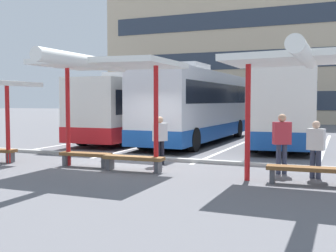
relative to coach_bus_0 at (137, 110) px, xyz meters
name	(u,v)px	position (x,y,z in m)	size (l,w,h in m)	color
ground_plane	(135,162)	(3.66, -7.38, -1.60)	(160.00, 160.00, 0.00)	slate
terminal_building	(280,49)	(3.69, 26.84, 6.06)	(33.84, 15.48, 18.06)	#C6B293
coach_bus_0	(137,110)	(0.00, 0.00, 0.00)	(2.82, 10.37, 3.46)	silver
coach_bus_1	(197,106)	(3.40, -0.06, 0.20)	(2.68, 10.80, 3.83)	silver
coach_bus_2	(287,108)	(7.65, 0.82, 0.14)	(3.33, 11.01, 3.72)	silver
lane_stripe_0	(102,139)	(-2.11, -0.13, -1.60)	(0.16, 14.00, 0.01)	white
lane_stripe_1	(166,141)	(1.74, -0.13, -1.60)	(0.16, 14.00, 0.01)	white
lane_stripe_2	(240,144)	(5.58, -0.13, -1.60)	(0.16, 14.00, 0.01)	white
lane_stripe_3	(325,148)	(9.42, -0.13, -1.60)	(0.16, 14.00, 0.01)	white
waiting_shelter_1	(105,66)	(3.55, -9.09, 1.52)	(4.11, 4.74, 3.36)	red
bench_2	(86,156)	(2.65, -8.82, -1.27)	(1.72, 0.51, 0.45)	brown
bench_3	(134,160)	(4.45, -9.01, -1.26)	(1.89, 0.49, 0.45)	brown
waiting_shelter_2	(308,61)	(9.34, -9.37, 1.44)	(3.96, 4.45, 3.28)	red
bench_4	(306,171)	(9.34, -9.10, -1.26)	(1.96, 0.54, 0.45)	brown
platform_kerb	(144,158)	(3.66, -6.64, -1.54)	(44.00, 0.24, 0.12)	#ADADA8
waiting_passenger_0	(316,146)	(9.50, -8.14, -0.72)	(0.49, 0.32, 1.56)	#33384C
waiting_passenger_1	(160,137)	(4.66, -7.53, -0.71)	(0.44, 0.50, 1.58)	black
waiting_passenger_2	(282,139)	(8.56, -7.76, -0.60)	(0.54, 0.42, 1.72)	#33384C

